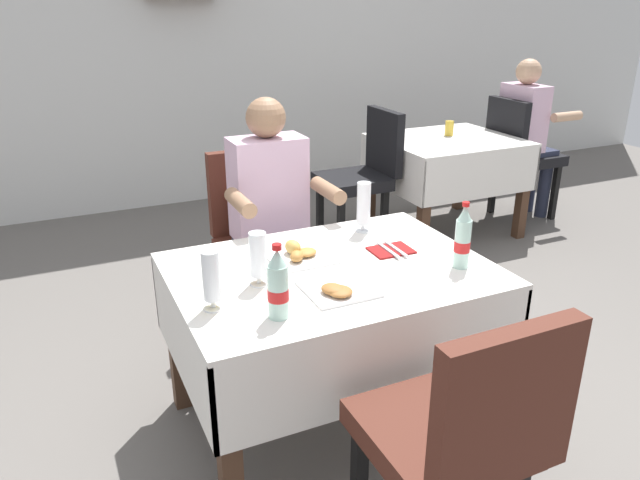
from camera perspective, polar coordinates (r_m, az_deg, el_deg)
ground_plane at (r=2.61m, az=4.77°, el=-18.50°), size 11.00×11.00×0.00m
back_wall at (r=5.31m, az=-14.54°, el=18.86°), size 11.00×0.12×2.94m
main_dining_table at (r=2.41m, az=1.00°, el=-6.16°), size 1.21×0.88×0.72m
chair_far_diner_seat at (r=3.11m, az=-5.67°, el=0.37°), size 0.44×0.50×0.97m
chair_near_camera_side at (r=1.82m, az=12.99°, el=-17.32°), size 0.44×0.50×0.97m
seated_diner_far at (r=2.97m, az=-4.45°, el=2.59°), size 0.50×0.46×1.26m
plate_near_camera at (r=2.14m, az=1.66°, el=-4.63°), size 0.24×0.24×0.04m
plate_far_diner at (r=2.42m, az=-2.02°, el=-1.31°), size 0.25×0.25×0.07m
beer_glass_left at (r=2.18m, az=-5.83°, el=-1.56°), size 0.07×0.07×0.20m
beer_glass_middle at (r=2.03m, az=-10.15°, el=-3.64°), size 0.07×0.07×0.21m
beer_glass_right at (r=2.67m, az=4.11°, el=3.08°), size 0.07×0.07×0.22m
cola_bottle_primary at (r=2.37m, az=13.19°, el=0.12°), size 0.06×0.06×0.26m
cola_bottle_secondary at (r=1.95m, az=-3.98°, el=-4.32°), size 0.07×0.07×0.26m
napkin_cutlery_set at (r=2.51m, az=6.68°, el=-0.93°), size 0.17×0.19×0.01m
background_dining_table at (r=4.67m, az=11.78°, el=7.24°), size 0.99×0.86×0.72m
background_chair_left at (r=4.30m, az=4.14°, el=6.50°), size 0.50×0.44×0.97m
background_chair_right at (r=5.11m, az=18.23°, el=7.95°), size 0.50×0.44×0.97m
background_patron at (r=5.11m, az=18.85°, el=9.69°), size 0.46×0.50×1.26m
background_table_tumbler at (r=4.72m, az=12.04°, el=10.23°), size 0.06×0.06×0.11m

